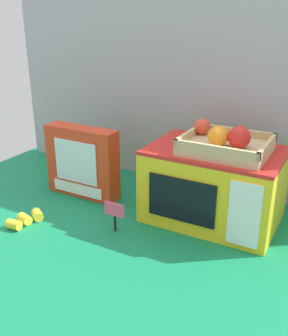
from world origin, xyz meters
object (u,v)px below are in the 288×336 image
at_px(loose_toy_banana, 25,219).
at_px(cookie_set_box, 82,162).
at_px(price_sign, 114,213).
at_px(toy_microwave, 214,185).
at_px(food_groups_crate, 225,144).

bearing_deg(loose_toy_banana, cookie_set_box, 83.41).
bearing_deg(cookie_set_box, price_sign, -34.40).
distance_m(price_sign, loose_toy_banana, 0.30).
bearing_deg(toy_microwave, food_groups_crate, -29.89).
distance_m(food_groups_crate, price_sign, 0.40).
height_order(toy_microwave, loose_toy_banana, toy_microwave).
bearing_deg(price_sign, cookie_set_box, 145.60).
relative_size(toy_microwave, loose_toy_banana, 3.24).
distance_m(food_groups_crate, cookie_set_box, 0.54).
relative_size(cookie_set_box, price_sign, 2.81).
bearing_deg(loose_toy_banana, toy_microwave, 32.55).
bearing_deg(food_groups_crate, cookie_set_box, -175.71).
distance_m(toy_microwave, cookie_set_box, 0.49).
xyz_separation_m(toy_microwave, price_sign, (-0.24, -0.23, -0.06)).
relative_size(toy_microwave, price_sign, 4.18).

